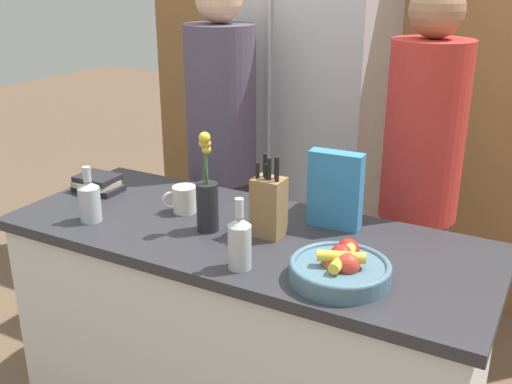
{
  "coord_description": "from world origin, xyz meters",
  "views": [
    {
      "loc": [
        0.95,
        -1.66,
        1.75
      ],
      "look_at": [
        0.0,
        0.09,
        1.0
      ],
      "focal_mm": 42.0,
      "sensor_mm": 36.0,
      "label": 1
    }
  ],
  "objects_px": {
    "cereal_box": "(335,190)",
    "bottle_oil": "(89,200)",
    "knife_block": "(269,205)",
    "person_at_sink": "(222,147)",
    "bottle_vinegar": "(240,241)",
    "refrigerator": "(306,121)",
    "book_stack": "(98,184)",
    "fruit_bowl": "(340,268)",
    "flower_vase": "(207,199)",
    "coffee_mug": "(184,199)",
    "person_in_blue": "(420,180)"
  },
  "relations": [
    {
      "from": "refrigerator",
      "to": "bottle_oil",
      "type": "relative_size",
      "value": 9.6
    },
    {
      "from": "knife_block",
      "to": "person_at_sink",
      "type": "distance_m",
      "value": 0.78
    },
    {
      "from": "knife_block",
      "to": "person_in_blue",
      "type": "xyz_separation_m",
      "value": [
        0.37,
        0.56,
        -0.02
      ]
    },
    {
      "from": "cereal_box",
      "to": "bottle_oil",
      "type": "relative_size",
      "value": 1.33
    },
    {
      "from": "refrigerator",
      "to": "coffee_mug",
      "type": "distance_m",
      "value": 1.11
    },
    {
      "from": "fruit_bowl",
      "to": "person_at_sink",
      "type": "bearing_deg",
      "value": 139.49
    },
    {
      "from": "person_at_sink",
      "to": "person_in_blue",
      "type": "xyz_separation_m",
      "value": [
        0.91,
        -0.01,
        -0.01
      ]
    },
    {
      "from": "bottle_oil",
      "to": "bottle_vinegar",
      "type": "height_order",
      "value": "bottle_vinegar"
    },
    {
      "from": "knife_block",
      "to": "book_stack",
      "type": "bearing_deg",
      "value": 176.84
    },
    {
      "from": "cereal_box",
      "to": "person_in_blue",
      "type": "relative_size",
      "value": 0.16
    },
    {
      "from": "flower_vase",
      "to": "book_stack",
      "type": "relative_size",
      "value": 1.82
    },
    {
      "from": "refrigerator",
      "to": "bottle_vinegar",
      "type": "xyz_separation_m",
      "value": [
        0.41,
        -1.39,
        -0.02
      ]
    },
    {
      "from": "refrigerator",
      "to": "bottle_oil",
      "type": "height_order",
      "value": "refrigerator"
    },
    {
      "from": "knife_block",
      "to": "bottle_vinegar",
      "type": "relative_size",
      "value": 1.27
    },
    {
      "from": "book_stack",
      "to": "refrigerator",
      "type": "bearing_deg",
      "value": 67.67
    },
    {
      "from": "cereal_box",
      "to": "book_stack",
      "type": "xyz_separation_m",
      "value": [
        -0.99,
        -0.13,
        -0.11
      ]
    },
    {
      "from": "cereal_box",
      "to": "bottle_oil",
      "type": "height_order",
      "value": "cereal_box"
    },
    {
      "from": "flower_vase",
      "to": "bottle_vinegar",
      "type": "distance_m",
      "value": 0.31
    },
    {
      "from": "refrigerator",
      "to": "fruit_bowl",
      "type": "xyz_separation_m",
      "value": [
        0.7,
        -1.32,
        -0.07
      ]
    },
    {
      "from": "book_stack",
      "to": "person_in_blue",
      "type": "bearing_deg",
      "value": 23.21
    },
    {
      "from": "refrigerator",
      "to": "bottle_oil",
      "type": "distance_m",
      "value": 1.36
    },
    {
      "from": "person_at_sink",
      "to": "refrigerator",
      "type": "bearing_deg",
      "value": 57.91
    },
    {
      "from": "cereal_box",
      "to": "person_at_sink",
      "type": "bearing_deg",
      "value": 151.32
    },
    {
      "from": "coffee_mug",
      "to": "bottle_vinegar",
      "type": "distance_m",
      "value": 0.5
    },
    {
      "from": "coffee_mug",
      "to": "person_at_sink",
      "type": "xyz_separation_m",
      "value": [
        -0.16,
        0.53,
        0.05
      ]
    },
    {
      "from": "flower_vase",
      "to": "book_stack",
      "type": "xyz_separation_m",
      "value": [
        -0.61,
        0.11,
        -0.09
      ]
    },
    {
      "from": "refrigerator",
      "to": "book_stack",
      "type": "distance_m",
      "value": 1.18
    },
    {
      "from": "cereal_box",
      "to": "person_at_sink",
      "type": "distance_m",
      "value": 0.81
    },
    {
      "from": "book_stack",
      "to": "bottle_oil",
      "type": "xyz_separation_m",
      "value": [
        0.19,
        -0.25,
        0.05
      ]
    },
    {
      "from": "cereal_box",
      "to": "bottle_oil",
      "type": "bearing_deg",
      "value": -154.51
    },
    {
      "from": "cereal_box",
      "to": "book_stack",
      "type": "distance_m",
      "value": 1.0
    },
    {
      "from": "fruit_bowl",
      "to": "flower_vase",
      "type": "xyz_separation_m",
      "value": [
        -0.54,
        0.11,
        0.08
      ]
    },
    {
      "from": "bottle_oil",
      "to": "coffee_mug",
      "type": "bearing_deg",
      "value": 43.01
    },
    {
      "from": "person_in_blue",
      "to": "cereal_box",
      "type": "bearing_deg",
      "value": -118.78
    },
    {
      "from": "flower_vase",
      "to": "bottle_vinegar",
      "type": "xyz_separation_m",
      "value": [
        0.24,
        -0.19,
        -0.03
      ]
    },
    {
      "from": "book_stack",
      "to": "knife_block",
      "type": "bearing_deg",
      "value": -3.16
    },
    {
      "from": "book_stack",
      "to": "person_at_sink",
      "type": "height_order",
      "value": "person_at_sink"
    },
    {
      "from": "refrigerator",
      "to": "cereal_box",
      "type": "xyz_separation_m",
      "value": [
        0.54,
        -0.96,
        0.03
      ]
    },
    {
      "from": "person_at_sink",
      "to": "cereal_box",
      "type": "bearing_deg",
      "value": -44.58
    },
    {
      "from": "cereal_box",
      "to": "bottle_oil",
      "type": "distance_m",
      "value": 0.88
    },
    {
      "from": "person_at_sink",
      "to": "book_stack",
      "type": "bearing_deg",
      "value": -134.42
    },
    {
      "from": "fruit_bowl",
      "to": "bottle_vinegar",
      "type": "distance_m",
      "value": 0.31
    },
    {
      "from": "fruit_bowl",
      "to": "flower_vase",
      "type": "relative_size",
      "value": 0.84
    },
    {
      "from": "book_stack",
      "to": "bottle_oil",
      "type": "relative_size",
      "value": 0.95
    },
    {
      "from": "cereal_box",
      "to": "flower_vase",
      "type": "bearing_deg",
      "value": -147.02
    },
    {
      "from": "bottle_oil",
      "to": "person_in_blue",
      "type": "bearing_deg",
      "value": 37.17
    },
    {
      "from": "bottle_vinegar",
      "to": "cereal_box",
      "type": "bearing_deg",
      "value": 72.77
    },
    {
      "from": "knife_block",
      "to": "bottle_vinegar",
      "type": "xyz_separation_m",
      "value": [
        0.03,
        -0.26,
        -0.02
      ]
    },
    {
      "from": "fruit_bowl",
      "to": "coffee_mug",
      "type": "bearing_deg",
      "value": 163.57
    },
    {
      "from": "refrigerator",
      "to": "book_stack",
      "type": "height_order",
      "value": "refrigerator"
    }
  ]
}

